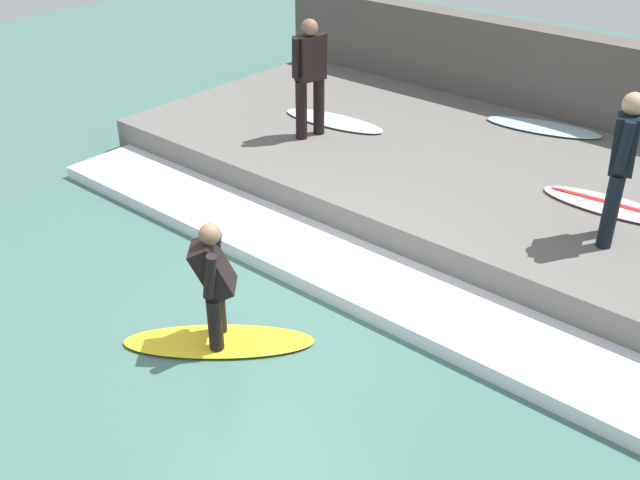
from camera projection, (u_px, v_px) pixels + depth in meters
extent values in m
plane|color=#426B60|center=(262.00, 334.00, 7.64)|extent=(28.00, 28.00, 0.00)
cube|color=#66635E|center=(473.00, 179.00, 10.25)|extent=(4.40, 9.99, 0.50)
cube|color=#544F49|center=(558.00, 89.00, 11.55)|extent=(0.50, 10.49, 1.77)
cube|color=silver|center=(347.00, 271.00, 8.52)|extent=(1.11, 9.49, 0.17)
ellipsoid|color=yellow|center=(219.00, 341.00, 7.48)|extent=(1.67, 1.81, 0.06)
cylinder|color=black|center=(218.00, 308.00, 7.44)|extent=(0.14, 0.14, 0.56)
cylinder|color=black|center=(215.00, 324.00, 7.21)|extent=(0.14, 0.14, 0.56)
cube|color=black|center=(213.00, 268.00, 7.05)|extent=(0.54, 0.55, 0.58)
sphere|color=#846047|center=(210.00, 234.00, 6.86)|extent=(0.21, 0.21, 0.21)
cylinder|color=black|center=(215.00, 254.00, 7.21)|extent=(0.10, 0.19, 0.49)
cylinder|color=black|center=(210.00, 277.00, 6.85)|extent=(0.10, 0.19, 0.49)
cylinder|color=black|center=(613.00, 199.00, 8.22)|extent=(0.16, 0.16, 0.85)
cylinder|color=black|center=(610.00, 212.00, 7.97)|extent=(0.16, 0.16, 0.85)
cube|color=black|center=(626.00, 142.00, 7.73)|extent=(0.46, 0.37, 0.63)
sphere|color=tan|center=(634.00, 104.00, 7.52)|extent=(0.24, 0.24, 0.24)
cylinder|color=black|center=(628.00, 131.00, 7.89)|extent=(0.12, 0.13, 0.55)
cylinder|color=black|center=(625.00, 147.00, 7.53)|extent=(0.12, 0.13, 0.55)
ellipsoid|color=beige|center=(612.00, 206.00, 8.94)|extent=(0.68, 1.73, 0.06)
ellipsoid|color=#B21E1E|center=(613.00, 204.00, 8.92)|extent=(0.21, 1.57, 0.01)
cylinder|color=black|center=(319.00, 106.00, 10.81)|extent=(0.16, 0.16, 0.84)
cylinder|color=black|center=(301.00, 110.00, 10.65)|extent=(0.16, 0.16, 0.84)
cube|color=black|center=(310.00, 58.00, 10.36)|extent=(0.45, 0.35, 0.63)
sphere|color=#846047|center=(310.00, 28.00, 10.15)|extent=(0.24, 0.24, 0.24)
cylinder|color=black|center=(323.00, 52.00, 10.46)|extent=(0.12, 0.13, 0.55)
cylinder|color=black|center=(296.00, 58.00, 10.22)|extent=(0.12, 0.13, 0.55)
ellipsoid|color=white|center=(334.00, 121.00, 11.38)|extent=(0.72, 1.76, 0.06)
ellipsoid|color=silver|center=(543.00, 127.00, 11.15)|extent=(0.92, 1.77, 0.06)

